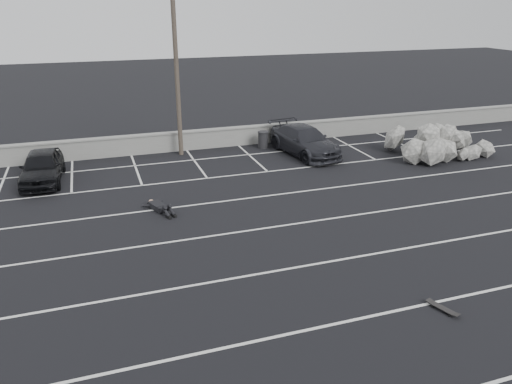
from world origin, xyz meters
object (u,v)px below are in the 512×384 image
object	(u,v)px
riprap_pile	(435,148)
skateboard	(443,308)
car_right	(305,141)
utility_pole	(177,69)
car_left	(42,167)
trash_bin	(263,140)
person	(157,203)

from	to	relation	value
riprap_pile	skateboard	xyz separation A→B (m)	(-8.65, -11.79, -0.43)
car_right	utility_pole	world-z (taller)	utility_pole
utility_pole	skateboard	bearing A→B (deg)	-76.68
car_left	trash_bin	distance (m)	11.54
utility_pole	person	bearing A→B (deg)	-108.03
person	skateboard	distance (m)	11.35
trash_bin	riprap_pile	size ratio (longest dim) A/B	0.17
car_left	skateboard	distance (m)	17.91
utility_pole	trash_bin	size ratio (longest dim) A/B	9.41
trash_bin	person	bearing A→B (deg)	-135.12
car_left	person	bearing A→B (deg)	-43.97
trash_bin	car_right	bearing A→B (deg)	-46.52
person	skateboard	bearing A→B (deg)	-76.80
car_right	riprap_pile	size ratio (longest dim) A/B	0.91
car_right	trash_bin	xyz separation A→B (m)	(-1.71, 1.81, -0.26)
car_left	skateboard	world-z (taller)	car_left
trash_bin	riprap_pile	bearing A→B (deg)	-29.84
trash_bin	riprap_pile	xyz separation A→B (m)	(7.98, -4.58, 0.02)
riprap_pile	person	xyz separation A→B (m)	(-14.89, -2.30, -0.26)
trash_bin	utility_pole	bearing A→B (deg)	177.24
skateboard	utility_pole	bearing A→B (deg)	85.03
utility_pole	person	world-z (taller)	utility_pole
car_right	skateboard	size ratio (longest dim) A/B	6.38
car_right	skateboard	bearing A→B (deg)	-107.88
car_left	car_right	size ratio (longest dim) A/B	0.83
car_right	skateboard	distance (m)	14.77
utility_pole	skateboard	xyz separation A→B (m)	(3.93, -16.59, -4.42)
car_left	utility_pole	bearing A→B (deg)	21.85
utility_pole	trash_bin	world-z (taller)	utility_pole
car_left	riprap_pile	xyz separation A→B (m)	(19.34, -2.56, -0.22)
car_right	skateboard	world-z (taller)	car_right
utility_pole	person	distance (m)	8.60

